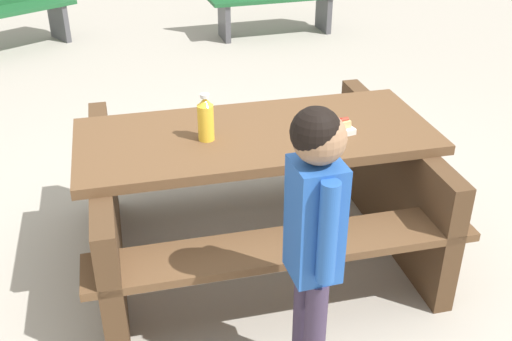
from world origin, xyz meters
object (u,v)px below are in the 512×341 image
at_px(hotdog_tray, 335,128).
at_px(child_in_coat, 314,221).
at_px(picnic_table, 256,184).
at_px(park_bench_mid, 0,8).
at_px(soda_bottle, 206,119).

bearing_deg(hotdog_tray, child_in_coat, -111.40).
bearing_deg(picnic_table, child_in_coat, -86.40).
xyz_separation_m(child_in_coat, park_bench_mid, (-2.08, 4.95, -0.36)).
xyz_separation_m(soda_bottle, hotdog_tray, (0.64, -0.05, -0.08)).
bearing_deg(soda_bottle, park_bench_mid, 113.49).
relative_size(child_in_coat, park_bench_mid, 0.87).
relative_size(soda_bottle, park_bench_mid, 0.16).
xyz_separation_m(picnic_table, child_in_coat, (0.06, -0.93, 0.37)).
bearing_deg(soda_bottle, picnic_table, 9.84).
distance_m(picnic_table, child_in_coat, 1.00).
bearing_deg(picnic_table, hotdog_tray, -13.34).
height_order(picnic_table, park_bench_mid, park_bench_mid).
relative_size(soda_bottle, hotdog_tray, 1.18).
xyz_separation_m(picnic_table, hotdog_tray, (0.39, -0.09, 0.34)).
bearing_deg(soda_bottle, hotdog_tray, -4.23).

